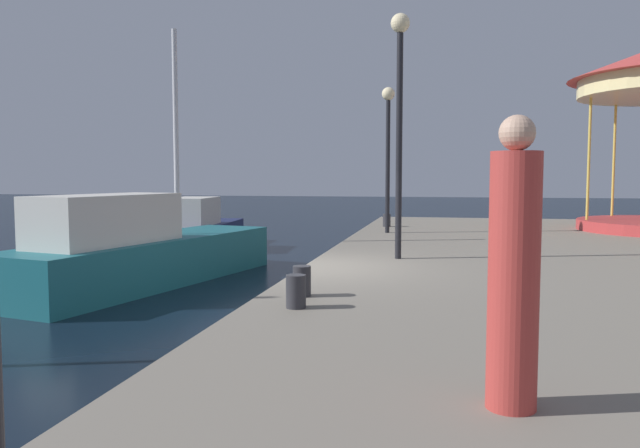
% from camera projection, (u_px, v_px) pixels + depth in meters
% --- Properties ---
extents(ground_plane, '(120.00, 120.00, 0.00)m').
position_uv_depth(ground_plane, '(304.00, 311.00, 10.92)').
color(ground_plane, black).
extents(motorboat_navy, '(2.12, 4.99, 1.69)m').
position_uv_depth(motorboat_navy, '(199.00, 230.00, 20.27)').
color(motorboat_navy, '#19214C').
rests_on(motorboat_navy, ground).
extents(sailboat_teal, '(3.40, 7.51, 5.73)m').
position_uv_depth(sailboat_teal, '(141.00, 251.00, 13.39)').
color(sailboat_teal, '#19606B').
rests_on(sailboat_teal, ground).
extents(lamp_post_mid_promenade, '(0.36, 0.36, 4.59)m').
position_uv_depth(lamp_post_mid_promenade, '(400.00, 94.00, 11.62)').
color(lamp_post_mid_promenade, black).
rests_on(lamp_post_mid_promenade, quay_dock).
extents(lamp_post_far_end, '(0.36, 0.36, 4.00)m').
position_uv_depth(lamp_post_far_end, '(388.00, 133.00, 17.03)').
color(lamp_post_far_end, black).
rests_on(lamp_post_far_end, quay_dock).
extents(bollard_south, '(0.24, 0.24, 0.40)m').
position_uv_depth(bollard_south, '(296.00, 291.00, 7.42)').
color(bollard_south, '#2D2D33').
rests_on(bollard_south, quay_dock).
extents(bollard_center, '(0.24, 0.24, 0.40)m').
position_uv_depth(bollard_center, '(302.00, 281.00, 8.15)').
color(bollard_center, '#2D2D33').
rests_on(bollard_center, quay_dock).
extents(bollard_north, '(0.24, 0.24, 0.40)m').
position_uv_depth(bollard_north, '(387.00, 220.00, 19.28)').
color(bollard_north, '#2D2D33').
rests_on(bollard_north, quay_dock).
extents(person_far_corner, '(0.34, 0.34, 1.98)m').
position_uv_depth(person_far_corner, '(514.00, 272.00, 4.16)').
color(person_far_corner, '#B23833').
rests_on(person_far_corner, quay_dock).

